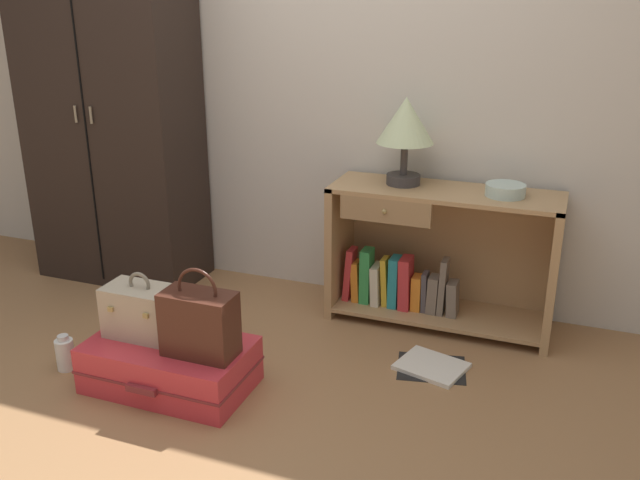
% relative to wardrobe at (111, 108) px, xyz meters
% --- Properties ---
extents(ground_plane, '(9.00, 9.00, 0.00)m').
position_rel_wardrobe_xyz_m(ground_plane, '(1.19, -1.20, -1.01)').
color(ground_plane, '#9E7047').
extents(back_wall, '(6.40, 0.10, 2.60)m').
position_rel_wardrobe_xyz_m(back_wall, '(1.19, 0.30, 0.29)').
color(back_wall, beige).
rests_on(back_wall, ground_plane).
extents(wardrobe, '(0.95, 0.47, 2.01)m').
position_rel_wardrobe_xyz_m(wardrobe, '(0.00, 0.00, 0.00)').
color(wardrobe, black).
rests_on(wardrobe, ground_plane).
extents(bookshelf, '(1.13, 0.39, 0.71)m').
position_rel_wardrobe_xyz_m(bookshelf, '(1.86, 0.04, -0.66)').
color(bookshelf, tan).
rests_on(bookshelf, ground_plane).
extents(table_lamp, '(0.28, 0.28, 0.43)m').
position_rel_wardrobe_xyz_m(table_lamp, '(1.69, 0.06, 0.01)').
color(table_lamp, '#3D3838').
rests_on(table_lamp, bookshelf).
extents(bowl, '(0.19, 0.19, 0.06)m').
position_rel_wardrobe_xyz_m(bowl, '(2.19, 0.03, -0.26)').
color(bowl, silver).
rests_on(bowl, bookshelf).
extents(suitcase_large, '(0.71, 0.43, 0.21)m').
position_rel_wardrobe_xyz_m(suitcase_large, '(0.95, -1.01, -0.90)').
color(suitcase_large, '#D1333D').
rests_on(suitcase_large, ground_plane).
extents(train_case, '(0.32, 0.19, 0.30)m').
position_rel_wardrobe_xyz_m(train_case, '(0.81, -0.98, -0.68)').
color(train_case, '#B7A88E').
rests_on(train_case, suitcase_large).
extents(handbag, '(0.30, 0.16, 0.38)m').
position_rel_wardrobe_xyz_m(handbag, '(1.13, -1.03, -0.65)').
color(handbag, '#472319').
rests_on(handbag, suitcase_large).
extents(bottle, '(0.08, 0.08, 0.17)m').
position_rel_wardrobe_xyz_m(bottle, '(0.42, -1.05, -0.93)').
color(bottle, white).
rests_on(bottle, ground_plane).
extents(open_book_on_floor, '(0.35, 0.31, 0.02)m').
position_rel_wardrobe_xyz_m(open_book_on_floor, '(1.98, -0.45, -1.00)').
color(open_book_on_floor, white).
rests_on(open_book_on_floor, ground_plane).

